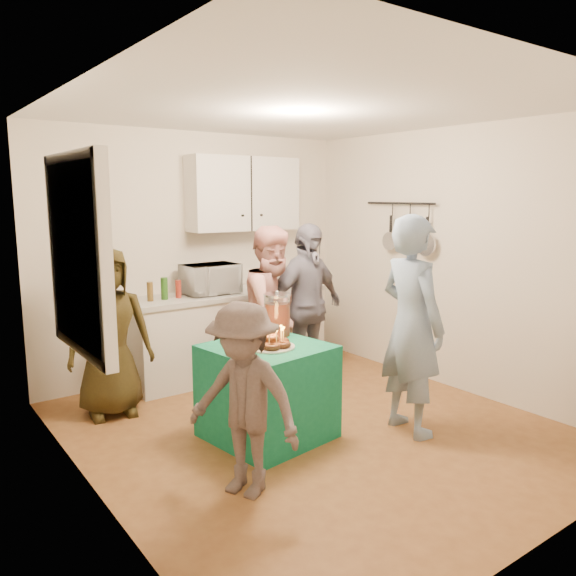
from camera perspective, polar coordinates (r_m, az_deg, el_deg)
floor at (r=4.87m, az=2.51°, el=-14.02°), size 4.00×4.00×0.00m
ceiling at (r=4.52m, az=2.76°, el=17.83°), size 4.00×4.00×0.00m
back_wall at (r=6.19m, az=-9.09°, el=3.40°), size 3.60×3.60×0.00m
left_wall at (r=3.68m, az=-19.78°, el=-1.15°), size 4.00×4.00×0.00m
right_wall at (r=5.81m, az=16.60°, el=2.73°), size 4.00×4.00×0.00m
window_night at (r=3.94m, az=-20.82°, el=3.14°), size 0.04×1.00×1.20m
counter at (r=6.18m, az=-5.95°, el=-4.75°), size 2.20×0.58×0.86m
countertop at (r=6.08m, az=-6.02°, el=-0.59°), size 2.24×0.62×0.05m
upper_cabinet at (r=6.27m, az=-4.49°, el=9.52°), size 1.30×0.30×0.80m
pot_rack at (r=6.17m, az=11.08°, el=6.12°), size 0.12×1.00×0.60m
microwave at (r=5.95m, az=-7.88°, el=0.91°), size 0.57×0.39×0.31m
party_table at (r=4.59m, az=-2.11°, el=-10.45°), size 0.96×0.96×0.76m
donut_cake at (r=4.39m, az=-1.77°, el=-4.95°), size 0.38×0.38×0.18m
punch_jar at (r=4.75m, az=-1.12°, el=-2.83°), size 0.22×0.22×0.34m
man_birthday at (r=4.66m, az=12.44°, el=-3.73°), size 0.50×0.70×1.79m
woman_back_left at (r=5.17m, az=-17.73°, el=-4.29°), size 0.80×0.59×1.50m
woman_back_center at (r=5.35m, az=-1.37°, el=-2.55°), size 0.94×0.82×1.66m
woman_back_right at (r=5.65m, az=1.87°, el=-1.85°), size 1.03×0.55×1.67m
child_near_left at (r=3.69m, az=-4.52°, el=-11.26°), size 0.77×0.95×1.28m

